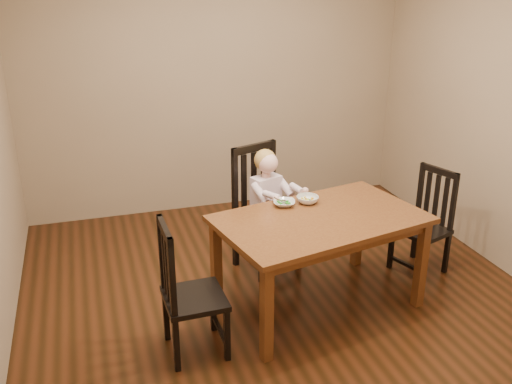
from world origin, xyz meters
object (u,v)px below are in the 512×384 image
object	(u,v)px
dining_table	(320,228)
chair_child	(263,211)
bowl_veg	(308,200)
toddler	(267,197)
bowl_peas	(284,203)
chair_right	(425,223)
chair_left	(187,292)

from	to	relation	value
dining_table	chair_child	distance (m)	0.79
bowl_veg	dining_table	bearing A→B (deg)	-91.63
dining_table	toddler	distance (m)	0.72
chair_child	bowl_peas	world-z (taller)	chair_child
chair_child	toddler	size ratio (longest dim) A/B	1.95
chair_right	dining_table	bearing A→B (deg)	84.39
bowl_veg	chair_child	bearing A→B (deg)	113.91
chair_right	bowl_peas	world-z (taller)	chair_right
chair_left	toddler	size ratio (longest dim) A/B	1.74
bowl_peas	bowl_veg	distance (m)	0.19
dining_table	chair_child	size ratio (longest dim) A/B	1.54
chair_left	chair_right	size ratio (longest dim) A/B	1.06
dining_table	chair_right	bearing A→B (deg)	13.87
chair_right	bowl_veg	size ratio (longest dim) A/B	5.28
dining_table	chair_right	xyz separation A→B (m)	(1.09, 0.27, -0.23)
chair_right	chair_left	bearing A→B (deg)	84.56
toddler	bowl_peas	xyz separation A→B (m)	(-0.00, -0.42, 0.11)
chair_child	chair_right	distance (m)	1.38
chair_left	bowl_veg	size ratio (longest dim) A/B	5.60
bowl_peas	chair_child	bearing A→B (deg)	91.81
bowl_peas	dining_table	bearing A→B (deg)	-56.89
dining_table	chair_left	xyz separation A→B (m)	(-1.06, -0.27, -0.20)
dining_table	bowl_peas	distance (m)	0.35
chair_left	chair_right	world-z (taller)	chair_left
bowl_veg	chair_left	bearing A→B (deg)	-152.74
chair_child	chair_right	xyz separation A→B (m)	(1.29, -0.48, -0.08)
dining_table	bowl_veg	world-z (taller)	bowl_veg
chair_right	toddler	distance (m)	1.36
chair_right	toddler	bearing A→B (deg)	51.83
dining_table	toddler	world-z (taller)	toddler
chair_right	bowl_peas	bearing A→B (deg)	69.87
dining_table	bowl_peas	world-z (taller)	bowl_peas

